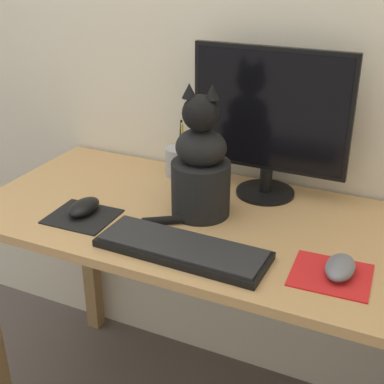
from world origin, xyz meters
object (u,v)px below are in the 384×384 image
(cat, at_px, (200,168))
(computer_mouse_left, at_px, (84,207))
(computer_mouse_right, at_px, (340,267))
(pen_cup, at_px, (179,161))
(keyboard, at_px, (182,248))
(monitor, at_px, (270,119))

(cat, bearing_deg, computer_mouse_left, -166.97)
(computer_mouse_left, bearing_deg, computer_mouse_right, -0.28)
(computer_mouse_left, distance_m, cat, 0.33)
(computer_mouse_left, xyz_separation_m, cat, (0.28, 0.14, 0.11))
(computer_mouse_right, relative_size, cat, 0.31)
(computer_mouse_right, height_order, cat, cat)
(computer_mouse_right, distance_m, pen_cup, 0.67)
(keyboard, relative_size, computer_mouse_left, 3.77)
(monitor, height_order, pen_cup, monitor)
(computer_mouse_left, bearing_deg, pen_cup, 71.86)
(pen_cup, bearing_deg, keyboard, -63.00)
(pen_cup, bearing_deg, computer_mouse_left, -108.14)
(monitor, height_order, computer_mouse_left, monitor)
(computer_mouse_left, height_order, computer_mouse_right, computer_mouse_left)
(monitor, distance_m, cat, 0.25)
(computer_mouse_right, bearing_deg, keyboard, -170.44)
(monitor, height_order, computer_mouse_right, monitor)
(cat, bearing_deg, pen_cup, 115.26)
(computer_mouse_left, distance_m, pen_cup, 0.37)
(keyboard, bearing_deg, pen_cup, 118.26)
(monitor, xyz_separation_m, cat, (-0.12, -0.19, -0.09))
(keyboard, xyz_separation_m, cat, (-0.04, 0.20, 0.12))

